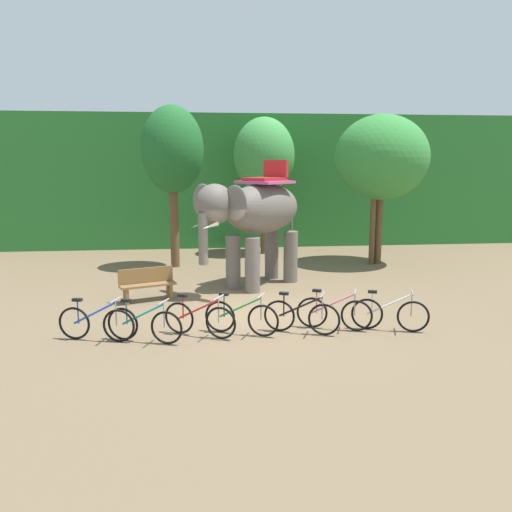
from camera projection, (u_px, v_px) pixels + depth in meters
ground_plane at (257, 315)px, 12.89m from camera, size 80.00×80.00×0.00m
foliage_hedge at (227, 180)px, 25.35m from camera, size 36.00×6.00×5.76m
tree_center_right at (172, 151)px, 18.13m from camera, size 2.18×2.18×5.67m
tree_far_left at (264, 156)px, 20.86m from camera, size 2.44×2.44×5.49m
tree_center_left at (375, 167)px, 18.68m from camera, size 2.08×2.08×4.65m
tree_far_right at (382, 158)px, 18.77m from camera, size 3.36×3.36×5.41m
elephant at (255, 214)px, 15.44m from camera, size 3.76×3.59×3.78m
bike_blue at (96, 323)px, 10.97m from camera, size 1.66×0.63×0.92m
bike_teal at (144, 324)px, 10.89m from camera, size 1.61×0.74×0.92m
bike_red at (199, 319)px, 11.26m from camera, size 1.55×0.86×0.92m
bike_green at (241, 317)px, 11.39m from camera, size 1.58×0.80×0.92m
bike_black at (301, 316)px, 11.46m from camera, size 1.60×0.77×0.92m
bike_pink at (334, 313)px, 11.72m from camera, size 1.62×0.73×0.92m
bike_white at (390, 314)px, 11.64m from camera, size 1.64×0.68×0.92m
wooden_bench at (147, 283)px, 14.16m from camera, size 1.55×0.91×0.89m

